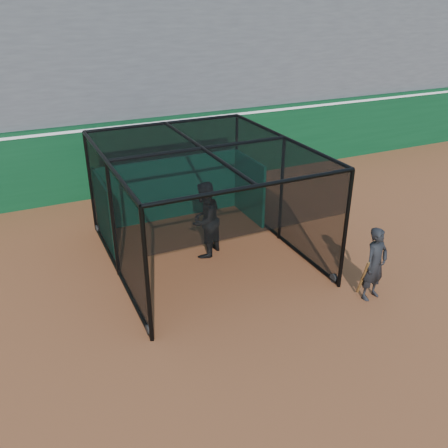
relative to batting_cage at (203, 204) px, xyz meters
name	(u,v)px	position (x,y,z in m)	size (l,w,h in m)	color
ground	(245,326)	(-0.42, -3.15, -1.46)	(120.00, 120.00, 0.00)	brown
outfield_wall	(132,155)	(-0.42, 5.35, -0.17)	(50.00, 0.50, 2.50)	#0A381B
grandstand	(98,46)	(-0.42, 9.12, 3.02)	(50.00, 7.85, 8.95)	#4C4C4F
batting_cage	(203,204)	(0.00, 0.00, 0.00)	(4.68, 5.56, 2.92)	black
batter	(205,220)	(0.03, 0.00, -0.44)	(0.99, 0.77, 2.03)	black
on_deck_player	(375,264)	(2.67, -3.41, -0.59)	(0.70, 0.52, 1.73)	black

